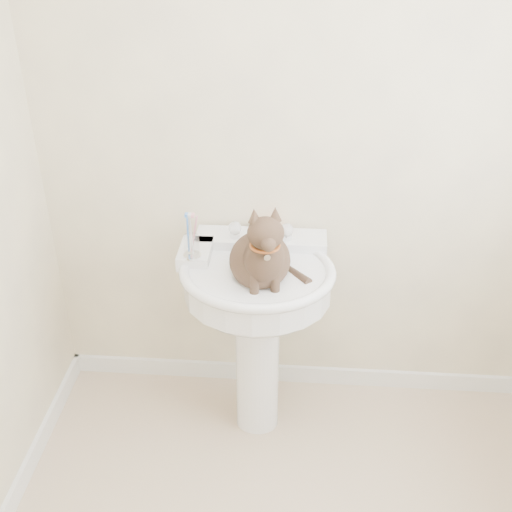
# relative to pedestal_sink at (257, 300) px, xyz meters

# --- Properties ---
(wall_back) EXTENTS (2.20, 0.00, 2.50)m
(wall_back) POSITION_rel_pedestal_sink_xyz_m (0.17, 0.29, 0.57)
(wall_back) COLOR beige
(wall_back) RESTS_ON ground
(baseboard_back) EXTENTS (2.20, 0.02, 0.09)m
(baseboard_back) POSITION_rel_pedestal_sink_xyz_m (0.17, 0.28, -0.63)
(baseboard_back) COLOR white
(baseboard_back) RESTS_ON floor
(pedestal_sink) EXTENTS (0.63, 0.62, 0.86)m
(pedestal_sink) POSITION_rel_pedestal_sink_xyz_m (0.00, 0.00, 0.00)
(pedestal_sink) COLOR white
(pedestal_sink) RESTS_ON floor
(faucet) EXTENTS (0.28, 0.12, 0.14)m
(faucet) POSITION_rel_pedestal_sink_xyz_m (0.00, 0.15, 0.23)
(faucet) COLOR silver
(faucet) RESTS_ON pedestal_sink
(soap_bar) EXTENTS (0.10, 0.08, 0.03)m
(soap_bar) POSITION_rel_pedestal_sink_xyz_m (0.03, 0.24, 0.20)
(soap_bar) COLOR #EB3F12
(soap_bar) RESTS_ON pedestal_sink
(toothbrush_cup) EXTENTS (0.07, 0.07, 0.18)m
(toothbrush_cup) POSITION_rel_pedestal_sink_xyz_m (-0.25, 0.01, 0.23)
(toothbrush_cup) COLOR silver
(toothbrush_cup) RESTS_ON pedestal_sink
(cat) EXTENTS (0.26, 0.32, 0.47)m
(cat) POSITION_rel_pedestal_sink_xyz_m (0.02, -0.07, 0.24)
(cat) COLOR #4E3326
(cat) RESTS_ON pedestal_sink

